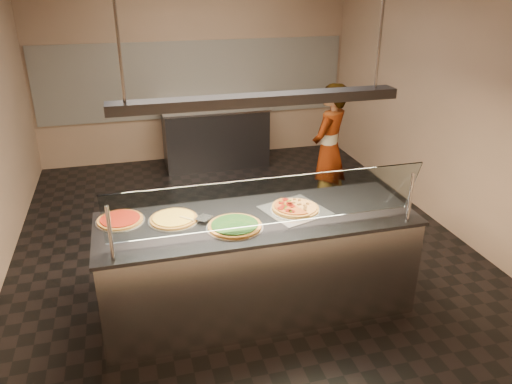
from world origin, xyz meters
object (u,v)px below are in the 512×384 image
object	(u,v)px
heat_lamp_housing	(258,100)
pizza_cheese	(174,218)
worker	(329,150)
pizza_tomato	(120,219)
sneeze_guard	(269,202)
half_pizza_sausage	(305,206)
pizza_spatula	(194,218)
serving_counter	(258,264)
prep_table	(215,136)
perforated_tray	(295,210)
pizza_spinach	(235,226)
half_pizza_pepperoni	(284,208)

from	to	relation	value
heat_lamp_housing	pizza_cheese	bearing A→B (deg)	168.65
worker	pizza_tomato	bearing A→B (deg)	-10.08
sneeze_guard	half_pizza_sausage	world-z (taller)	sneeze_guard
pizza_spatula	serving_counter	bearing A→B (deg)	-7.95
pizza_cheese	prep_table	distance (m)	3.90
perforated_tray	pizza_spatula	distance (m)	0.89
half_pizza_sausage	prep_table	size ratio (longest dim) A/B	0.28
perforated_tray	sneeze_guard	bearing A→B (deg)	-132.03
half_pizza_sausage	prep_table	world-z (taller)	half_pizza_sausage
sneeze_guard	worker	world-z (taller)	worker
pizza_spinach	pizza_spatula	xyz separation A→B (m)	(-0.31, 0.20, 0.01)
serving_counter	pizza_spatula	bearing A→B (deg)	172.05
half_pizza_sausage	heat_lamp_housing	bearing A→B (deg)	-173.37
sneeze_guard	pizza_tomato	distance (m)	1.31
sneeze_guard	heat_lamp_housing	world-z (taller)	heat_lamp_housing
pizza_spinach	prep_table	distance (m)	4.07
worker	heat_lamp_housing	world-z (taller)	heat_lamp_housing
pizza_cheese	worker	size ratio (longest dim) A/B	0.26
pizza_tomato	pizza_spatula	xyz separation A→B (m)	(0.60, -0.16, 0.01)
perforated_tray	pizza_tomato	size ratio (longest dim) A/B	1.52
serving_counter	half_pizza_pepperoni	size ratio (longest dim) A/B	6.03
prep_table	heat_lamp_housing	world-z (taller)	heat_lamp_housing
pizza_cheese	half_pizza_sausage	bearing A→B (deg)	-4.37
half_pizza_pepperoni	pizza_spinach	size ratio (longest dim) A/B	0.95
serving_counter	prep_table	xyz separation A→B (m)	(0.36, 3.87, 0.00)
half_pizza_pepperoni	pizza_spatula	bearing A→B (deg)	178.26
pizza_tomato	worker	distance (m)	2.97
worker	sneeze_guard	bearing A→B (deg)	15.27
half_pizza_pepperoni	half_pizza_sausage	size ratio (longest dim) A/B	1.00
worker	pizza_cheese	bearing A→B (deg)	-3.40
half_pizza_pepperoni	half_pizza_sausage	distance (m)	0.20
prep_table	pizza_spatula	bearing A→B (deg)	-103.29
sneeze_guard	worker	bearing A→B (deg)	56.34
prep_table	sneeze_guard	bearing A→B (deg)	-94.85
pizza_tomato	pizza_spatula	size ratio (longest dim) A/B	1.44
perforated_tray	half_pizza_sausage	bearing A→B (deg)	1.01
pizza_cheese	pizza_tomato	world-z (taller)	same
pizza_spinach	pizza_spatula	world-z (taller)	pizza_spatula
prep_table	half_pizza_pepperoni	bearing A→B (deg)	-91.52
perforated_tray	pizza_spinach	world-z (taller)	pizza_spinach
serving_counter	half_pizza_sausage	xyz separation A→B (m)	(0.45, 0.05, 0.49)
pizza_tomato	sneeze_guard	bearing A→B (deg)	-27.08
half_pizza_pepperoni	worker	bearing A→B (deg)	56.20
worker	pizza_spatula	bearing A→B (deg)	-0.01
worker	half_pizza_sausage	bearing A→B (deg)	19.89
sneeze_guard	pizza_spinach	size ratio (longest dim) A/B	5.25
perforated_tray	pizza_cheese	distance (m)	1.06
serving_counter	sneeze_guard	world-z (taller)	sneeze_guard
pizza_spatula	prep_table	distance (m)	3.93
sneeze_guard	perforated_tray	bearing A→B (deg)	47.97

